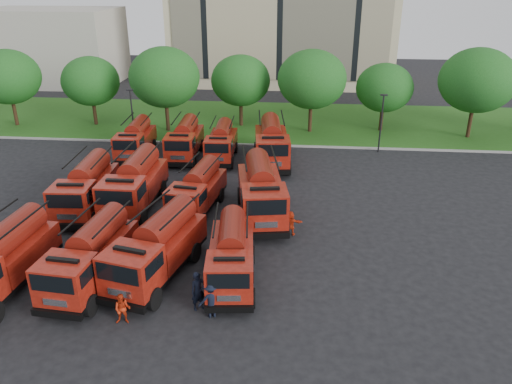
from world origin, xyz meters
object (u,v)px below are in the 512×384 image
fire_truck_8 (136,140)px  firefighter_1 (124,323)px  firefighter_2 (243,294)px  firefighter_5 (290,234)px  fire_truck_0 (1,260)px  fire_truck_1 (91,256)px  firefighter_3 (212,316)px  fire_truck_9 (185,140)px  fire_truck_4 (86,187)px  fire_truck_7 (261,191)px  fire_truck_5 (135,183)px  fire_truck_2 (157,248)px  fire_truck_3 (231,255)px  firefighter_4 (109,220)px  fire_truck_11 (272,143)px  fire_truck_10 (222,142)px  firefighter_0 (199,308)px  fire_truck_6 (198,190)px

fire_truck_8 → firefighter_1: 22.81m
firefighter_2 → firefighter_5: 6.65m
fire_truck_0 → fire_truck_1: size_ratio=1.04×
firefighter_2 → firefighter_3: 2.22m
fire_truck_0 → fire_truck_9: 20.44m
fire_truck_4 → fire_truck_7: size_ratio=0.90×
fire_truck_4 → fire_truck_8: bearing=87.1°
fire_truck_0 → fire_truck_5: fire_truck_5 is taller
firefighter_1 → firefighter_2: size_ratio=0.88×
firefighter_1 → fire_truck_7: bearing=58.1°
fire_truck_2 → fire_truck_5: fire_truck_5 is taller
fire_truck_3 → firefighter_4: (-8.71, 5.91, -1.47)m
fire_truck_2 → fire_truck_8: (-6.88, 17.92, -0.17)m
fire_truck_0 → fire_truck_2: size_ratio=0.97×
fire_truck_11 → fire_truck_1: bearing=-119.1°
fire_truck_5 → fire_truck_8: bearing=107.5°
fire_truck_7 → fire_truck_9: 12.95m
fire_truck_11 → fire_truck_5: bearing=-137.9°
fire_truck_5 → fire_truck_8: 10.49m
fire_truck_0 → fire_truck_7: fire_truck_7 is taller
fire_truck_4 → fire_truck_10: fire_truck_4 is taller
fire_truck_8 → firefighter_5: (13.55, -12.88, -1.48)m
fire_truck_10 → firefighter_3: 21.26m
fire_truck_5 → firefighter_0: size_ratio=3.88×
fire_truck_10 → firefighter_1: bearing=-94.9°
fire_truck_3 → firefighter_1: bearing=-144.2°
fire_truck_3 → fire_truck_5: (-7.53, 7.98, 0.27)m
firefighter_2 → fire_truck_4: bearing=67.2°
firefighter_4 → firefighter_2: bearing=175.3°
fire_truck_10 → firefighter_1: size_ratio=4.25×
firefighter_4 → firefighter_5: bearing=-151.7°
fire_truck_9 → firefighter_0: size_ratio=3.48×
fire_truck_0 → fire_truck_11: (12.03, 19.14, 0.09)m
firefighter_3 → fire_truck_2: bearing=-66.5°
fire_truck_8 → firefighter_3: 23.41m
fire_truck_0 → fire_truck_8: bearing=92.5°
fire_truck_4 → fire_truck_7: (11.48, 0.12, 0.13)m
fire_truck_10 → fire_truck_11: bearing=-10.7°
fire_truck_7 → firefighter_1: (-5.27, -11.33, -1.77)m
firefighter_0 → firefighter_1: firefighter_0 is taller
fire_truck_3 → fire_truck_7: size_ratio=0.82×
firefighter_1 → fire_truck_2: bearing=75.0°
fire_truck_9 → fire_truck_1: bearing=-93.9°
fire_truck_4 → fire_truck_9: 11.54m
fire_truck_4 → firefighter_3: fire_truck_4 is taller
fire_truck_4 → firefighter_5: (13.44, -2.22, -1.64)m
fire_truck_3 → fire_truck_6: (-3.33, 7.93, 0.00)m
fire_truck_2 → fire_truck_7: 8.76m
firefighter_3 → fire_truck_5: bearing=-80.9°
fire_truck_11 → firefighter_4: size_ratio=4.49×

